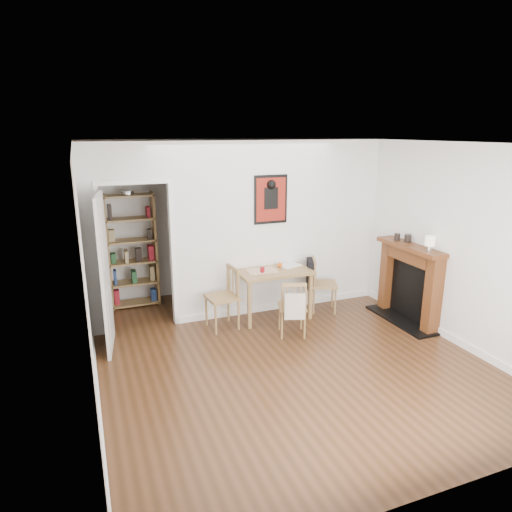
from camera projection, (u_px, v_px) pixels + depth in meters
name	position (u px, v px, depth m)	size (l,w,h in m)	color
ground	(282.00, 351.00, 5.84)	(5.20, 5.20, 0.00)	#4E2E19
room_shell	(252.00, 231.00, 6.73)	(5.20, 5.20, 5.20)	white
dining_table	(273.00, 275.00, 6.78)	(1.08, 0.69, 0.74)	olive
chair_left	(222.00, 298.00, 6.43)	(0.50, 0.50, 0.90)	#9E7F49
chair_right	(323.00, 284.00, 7.06)	(0.60, 0.56, 0.85)	#9E7F49
chair_front	(292.00, 307.00, 6.22)	(0.50, 0.54, 0.80)	#9E7F49
bookshelf	(132.00, 251.00, 7.17)	(0.76, 0.31, 1.81)	olive
fireplace	(410.00, 281.00, 6.65)	(0.45, 1.25, 1.16)	brown
red_glass	(262.00, 270.00, 6.61)	(0.06, 0.06, 0.08)	maroon
orange_fruit	(280.00, 265.00, 6.87)	(0.07, 0.07, 0.07)	#DB4C0B
placemat	(262.00, 271.00, 6.71)	(0.43, 0.32, 0.00)	beige
notebook	(290.00, 265.00, 6.94)	(0.32, 0.23, 0.02)	white
mantel_lamp	(430.00, 242.00, 6.12)	(0.14, 0.14, 0.21)	silver
ceramic_jar_a	(408.00, 238.00, 6.63)	(0.10, 0.10, 0.12)	black
ceramic_jar_b	(397.00, 237.00, 6.74)	(0.08, 0.08, 0.10)	black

